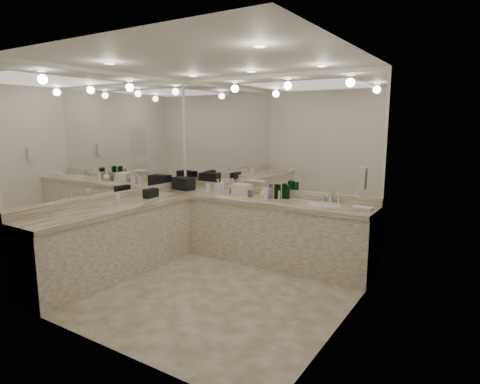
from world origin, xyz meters
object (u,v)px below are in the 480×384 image
Objects in this scene: cream_cosmetic_case at (242,189)px; soap_bottle_b at (218,186)px; sink at (325,206)px; soap_bottle_a at (222,186)px; soap_bottle_c at (264,192)px; hand_towel at (362,208)px; wall_phone at (363,178)px; black_toiletry_bag at (184,184)px.

cream_cosmetic_case is 0.37m from soap_bottle_b.
soap_bottle_a reaches higher than sink.
hand_towel is at bearing -2.10° from soap_bottle_c.
soap_bottle_c is (0.74, -0.02, -0.03)m from soap_bottle_a.
wall_phone is 1.55× the size of soap_bottle_c.
cream_cosmetic_case reaches higher than soap_bottle_c.
cream_cosmetic_case is at bearing 176.10° from sink.
sink is 1.59× the size of cream_cosmetic_case.
soap_bottle_b is (-2.14, 0.01, 0.09)m from hand_towel.
hand_towel is 2.12m from soap_bottle_a.
wall_phone is 1.63m from soap_bottle_c.
sink is at bearing 140.43° from wall_phone.
cream_cosmetic_case is 1.30× the size of soap_bottle_a.
soap_bottle_c is at bearing -9.85° from cream_cosmetic_case.
soap_bottle_b is at bearing 167.89° from wall_phone.
wall_phone is at bearing -19.31° from soap_bottle_c.
sink is 2.29m from black_toiletry_bag.
black_toiletry_bag is (-2.89, 0.45, -0.36)m from wall_phone.
hand_towel is at bearing 0.54° from black_toiletry_bag.
soap_bottle_b is at bearing -179.46° from sink.
cream_cosmetic_case is 1.32× the size of soap_bottle_b.
soap_bottle_a is 1.02× the size of soap_bottle_b.
wall_phone reaches higher than cream_cosmetic_case.
hand_towel is 1.38m from soap_bottle_c.
black_toiletry_bag is 1.54× the size of soap_bottle_a.
soap_bottle_b is (-1.65, -0.02, 0.11)m from sink.
soap_bottle_b is at bearing -111.71° from soap_bottle_a.
cream_cosmetic_case is at bearing 176.31° from hand_towel.
hand_towel reaches higher than sink.
hand_towel is (1.78, -0.12, -0.06)m from cream_cosmetic_case.
hand_towel is (0.49, -0.03, 0.02)m from sink.
cream_cosmetic_case is 1.21× the size of hand_towel.
cream_cosmetic_case is (0.99, 0.14, -0.01)m from black_toiletry_bag.
soap_bottle_b is 1.36× the size of soap_bottle_c.
black_toiletry_bag is at bearing -179.46° from hand_towel.
sink is 1.30m from cream_cosmetic_case.
wall_phone is 1.14× the size of soap_bottle_b.
soap_bottle_a reaches higher than hand_towel.
wall_phone is 0.73× the size of black_toiletry_bag.
wall_phone is at bearing -13.62° from soap_bottle_a.
hand_towel is (2.77, 0.03, -0.07)m from black_toiletry_bag.
soap_bottle_b is 0.76m from soap_bottle_c.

